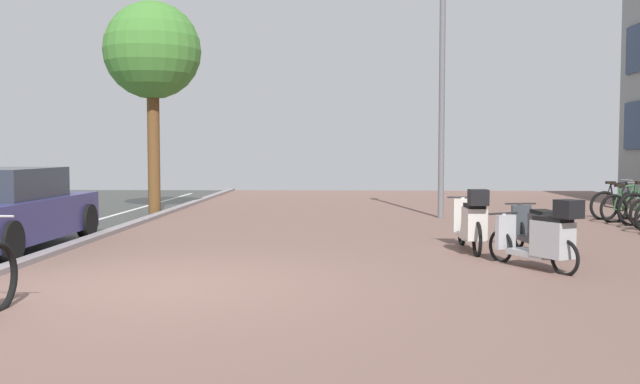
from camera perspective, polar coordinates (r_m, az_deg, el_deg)
ground at (r=8.39m, az=-2.85°, el=-7.84°), size 21.00×40.00×0.13m
bicycle_rack_09 at (r=17.15m, az=23.54°, el=-1.18°), size 1.26×0.48×0.93m
bicycle_rack_10 at (r=17.79m, az=22.96°, el=-0.97°), size 1.35×0.48×0.97m
scooter_near at (r=11.39m, az=12.20°, el=-2.43°), size 0.52×1.86×1.05m
scooter_mid at (r=9.90m, az=17.69°, el=-3.51°), size 1.01×1.53×1.00m
scooter_far at (r=11.40m, az=17.26°, el=-2.94°), size 0.54×1.84×0.77m
parked_car_near at (r=12.60m, az=-24.46°, el=-1.40°), size 1.91×4.07×1.32m
lamp_post at (r=17.10m, az=9.86°, el=9.42°), size 0.20×0.52×6.20m
street_tree at (r=18.85m, az=-13.43°, el=10.94°), size 2.48×2.48×5.41m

